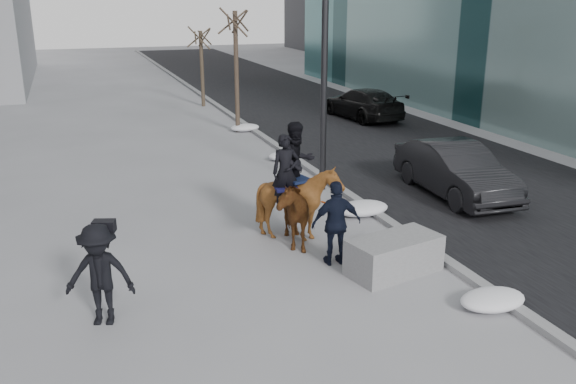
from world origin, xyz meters
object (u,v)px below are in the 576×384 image
object	(u,v)px
mounted_left	(288,204)
mounted_right	(299,194)
planter	(394,255)
car_near	(455,170)

from	to	relation	value
mounted_left	mounted_right	world-z (taller)	mounted_right
mounted_right	planter	bearing A→B (deg)	-63.91
car_near	mounted_left	xyz separation A→B (m)	(-5.44, -1.65, 0.18)
car_near	mounted_right	size ratio (longest dim) A/B	1.66
planter	mounted_left	distance (m)	2.65
planter	car_near	xyz separation A→B (m)	(4.00, 3.80, 0.36)
mounted_left	mounted_right	xyz separation A→B (m)	(0.32, 0.16, 0.16)
car_near	mounted_right	bearing A→B (deg)	-160.87
car_near	mounted_right	distance (m)	5.35
car_near	mounted_left	size ratio (longest dim) A/B	1.81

